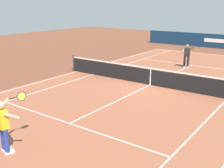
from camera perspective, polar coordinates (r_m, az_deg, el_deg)
ground_plane at (r=15.58m, az=7.88°, el=-0.19°), size 60.00×60.00×0.00m
court_slab at (r=15.58m, az=7.88°, el=-0.19°), size 24.20×11.40×0.00m
court_line_markings at (r=15.57m, az=7.88°, el=-0.18°), size 23.85×11.05×0.01m
tennis_net at (r=15.45m, az=7.95°, el=1.56°), size 0.10×11.70×1.08m
tennis_player_near at (r=8.86m, az=-21.35°, el=-7.66°), size 1.15×0.76×1.70m
tennis_player_far at (r=20.16m, az=15.18°, el=5.83°), size 0.91×0.95×1.70m
tennis_ball at (r=15.18m, az=13.52°, el=-0.80°), size 0.07×0.07×0.07m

